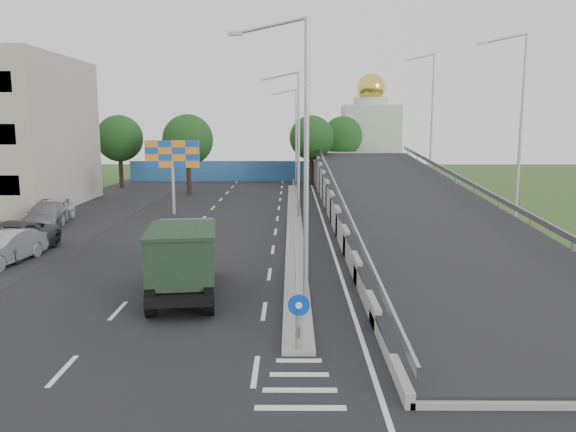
{
  "coord_description": "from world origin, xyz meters",
  "views": [
    {
      "loc": [
        -0.23,
        -13.45,
        6.74
      ],
      "look_at": [
        -0.38,
        13.97,
        2.2
      ],
      "focal_mm": 35.0,
      "sensor_mm": 36.0,
      "label": 1
    }
  ],
  "objects_px": {
    "sign_bollard": "(299,321)",
    "parked_car_b": "(3,248)",
    "lamp_post_far": "(294,132)",
    "lamp_post_mid": "(296,137)",
    "church": "(370,134)",
    "parked_car_c": "(12,240)",
    "parked_car_d": "(46,215)",
    "dump_truck": "(184,256)",
    "parked_car_e": "(55,210)",
    "billboard": "(172,158)",
    "lamp_post_near": "(301,151)"
  },
  "relations": [
    {
      "from": "lamp_post_near",
      "to": "parked_car_c",
      "type": "bearing_deg",
      "value": 149.61
    },
    {
      "from": "lamp_post_near",
      "to": "billboard",
      "type": "relative_size",
      "value": 1.83
    },
    {
      "from": "lamp_post_far",
      "to": "lamp_post_mid",
      "type": "bearing_deg",
      "value": -90.0
    },
    {
      "from": "sign_bollard",
      "to": "dump_truck",
      "type": "height_order",
      "value": "dump_truck"
    },
    {
      "from": "sign_bollard",
      "to": "parked_car_c",
      "type": "relative_size",
      "value": 0.28
    },
    {
      "from": "dump_truck",
      "to": "parked_car_e",
      "type": "xyz_separation_m",
      "value": [
        -12.02,
        16.44,
        -0.75
      ]
    },
    {
      "from": "lamp_post_mid",
      "to": "billboard",
      "type": "distance_m",
      "value": 9.47
    },
    {
      "from": "lamp_post_near",
      "to": "parked_car_d",
      "type": "distance_m",
      "value": 23.98
    },
    {
      "from": "lamp_post_far",
      "to": "parked_car_d",
      "type": "xyz_separation_m",
      "value": [
        -16.41,
        -23.26,
        -5.02
      ]
    },
    {
      "from": "sign_bollard",
      "to": "dump_truck",
      "type": "xyz_separation_m",
      "value": [
        -4.46,
        5.88,
        0.54
      ]
    },
    {
      "from": "billboard",
      "to": "parked_car_c",
      "type": "height_order",
      "value": "billboard"
    },
    {
      "from": "sign_bollard",
      "to": "parked_car_b",
      "type": "distance_m",
      "value": 17.73
    },
    {
      "from": "church",
      "to": "parked_car_d",
      "type": "relative_size",
      "value": 2.55
    },
    {
      "from": "dump_truck",
      "to": "parked_car_e",
      "type": "relative_size",
      "value": 1.38
    },
    {
      "from": "dump_truck",
      "to": "parked_car_b",
      "type": "bearing_deg",
      "value": 146.03
    },
    {
      "from": "lamp_post_near",
      "to": "lamp_post_far",
      "type": "relative_size",
      "value": 1.0
    },
    {
      "from": "lamp_post_near",
      "to": "billboard",
      "type": "bearing_deg",
      "value": 112.49
    },
    {
      "from": "lamp_post_far",
      "to": "dump_truck",
      "type": "xyz_separation_m",
      "value": [
        -4.57,
        -37.94,
        -4.24
      ]
    },
    {
      "from": "parked_car_d",
      "to": "parked_car_b",
      "type": "bearing_deg",
      "value": -86.67
    },
    {
      "from": "parked_car_c",
      "to": "parked_car_d",
      "type": "xyz_separation_m",
      "value": [
        -1.75,
        8.14,
        -0.04
      ]
    },
    {
      "from": "parked_car_c",
      "to": "lamp_post_mid",
      "type": "bearing_deg",
      "value": 41.69
    },
    {
      "from": "parked_car_b",
      "to": "church",
      "type": "bearing_deg",
      "value": 71.04
    },
    {
      "from": "parked_car_e",
      "to": "parked_car_b",
      "type": "bearing_deg",
      "value": -86.48
    },
    {
      "from": "lamp_post_mid",
      "to": "parked_car_e",
      "type": "xyz_separation_m",
      "value": [
        -16.59,
        -1.5,
        -4.98
      ]
    },
    {
      "from": "lamp_post_far",
      "to": "dump_truck",
      "type": "distance_m",
      "value": 38.45
    },
    {
      "from": "parked_car_c",
      "to": "parked_car_d",
      "type": "height_order",
      "value": "parked_car_c"
    },
    {
      "from": "lamp_post_mid",
      "to": "parked_car_d",
      "type": "xyz_separation_m",
      "value": [
        -16.41,
        -3.26,
        -5.02
      ]
    },
    {
      "from": "lamp_post_far",
      "to": "parked_car_d",
      "type": "height_order",
      "value": "lamp_post_far"
    },
    {
      "from": "sign_bollard",
      "to": "parked_car_c",
      "type": "height_order",
      "value": "sign_bollard"
    },
    {
      "from": "lamp_post_mid",
      "to": "billboard",
      "type": "relative_size",
      "value": 1.83
    },
    {
      "from": "billboard",
      "to": "parked_car_e",
      "type": "bearing_deg",
      "value": -154.95
    },
    {
      "from": "church",
      "to": "parked_car_c",
      "type": "relative_size",
      "value": 2.31
    },
    {
      "from": "billboard",
      "to": "parked_car_b",
      "type": "bearing_deg",
      "value": -108.72
    },
    {
      "from": "church",
      "to": "dump_truck",
      "type": "bearing_deg",
      "value": -105.56
    },
    {
      "from": "sign_bollard",
      "to": "billboard",
      "type": "xyz_separation_m",
      "value": [
        -9.0,
        25.83,
        3.15
      ]
    },
    {
      "from": "sign_bollard",
      "to": "lamp_post_mid",
      "type": "height_order",
      "value": "lamp_post_mid"
    },
    {
      "from": "billboard",
      "to": "sign_bollard",
      "type": "bearing_deg",
      "value": -70.79
    },
    {
      "from": "parked_car_c",
      "to": "lamp_post_near",
      "type": "bearing_deg",
      "value": -26.57
    },
    {
      "from": "parked_car_d",
      "to": "sign_bollard",
      "type": "bearing_deg",
      "value": -60.77
    },
    {
      "from": "lamp_post_near",
      "to": "parked_car_d",
      "type": "relative_size",
      "value": 1.86
    },
    {
      "from": "dump_truck",
      "to": "parked_car_d",
      "type": "xyz_separation_m",
      "value": [
        -11.84,
        14.68,
        -0.79
      ]
    },
    {
      "from": "dump_truck",
      "to": "church",
      "type": "bearing_deg",
      "value": 67.07
    },
    {
      "from": "lamp_post_far",
      "to": "church",
      "type": "relative_size",
      "value": 0.73
    },
    {
      "from": "church",
      "to": "lamp_post_near",
      "type": "bearing_deg",
      "value": -100.38
    },
    {
      "from": "lamp_post_mid",
      "to": "sign_bollard",
      "type": "bearing_deg",
      "value": -90.26
    },
    {
      "from": "lamp_post_near",
      "to": "parked_car_b",
      "type": "relative_size",
      "value": 2.05
    },
    {
      "from": "parked_car_e",
      "to": "billboard",
      "type": "bearing_deg",
      "value": 17.06
    },
    {
      "from": "church",
      "to": "parked_car_e",
      "type": "bearing_deg",
      "value": -126.73
    },
    {
      "from": "parked_car_d",
      "to": "parked_car_e",
      "type": "xyz_separation_m",
      "value": [
        -0.18,
        1.76,
        0.04
      ]
    },
    {
      "from": "lamp_post_mid",
      "to": "lamp_post_far",
      "type": "relative_size",
      "value": 1.0
    }
  ]
}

